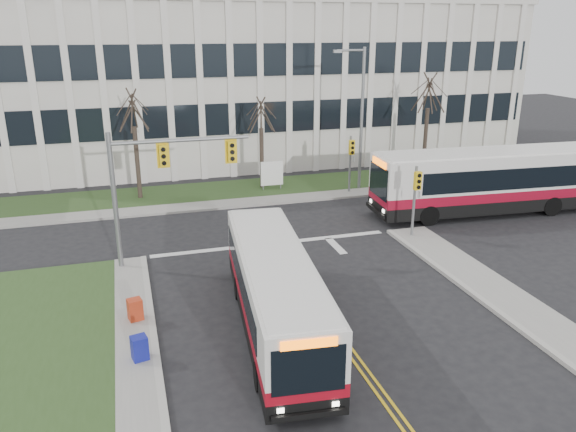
{
  "coord_description": "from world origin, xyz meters",
  "views": [
    {
      "loc": [
        -6.67,
        -17.3,
        10.4
      ],
      "look_at": [
        0.36,
        6.49,
        2.0
      ],
      "focal_mm": 35.0,
      "sensor_mm": 36.0,
      "label": 1
    }
  ],
  "objects_px": {
    "bus_main": "(275,294)",
    "bus_cross": "(489,183)",
    "streetlight": "(360,112)",
    "newspaper_box_blue": "(140,350)",
    "directory_sign": "(272,174)",
    "newspaper_box_red": "(135,311)"
  },
  "relations": [
    {
      "from": "newspaper_box_red",
      "to": "streetlight",
      "type": "bearing_deg",
      "value": 30.1
    },
    {
      "from": "streetlight",
      "to": "newspaper_box_blue",
      "type": "bearing_deg",
      "value": -131.13
    },
    {
      "from": "bus_main",
      "to": "newspaper_box_red",
      "type": "relative_size",
      "value": 11.29
    },
    {
      "from": "bus_main",
      "to": "directory_sign",
      "type": "bearing_deg",
      "value": 81.19
    },
    {
      "from": "bus_main",
      "to": "bus_cross",
      "type": "relative_size",
      "value": 0.79
    },
    {
      "from": "bus_cross",
      "to": "bus_main",
      "type": "bearing_deg",
      "value": -54.57
    },
    {
      "from": "streetlight",
      "to": "directory_sign",
      "type": "distance_m",
      "value": 6.96
    },
    {
      "from": "bus_main",
      "to": "bus_cross",
      "type": "height_order",
      "value": "bus_cross"
    },
    {
      "from": "directory_sign",
      "to": "bus_cross",
      "type": "xyz_separation_m",
      "value": [
        10.87,
        -8.0,
        0.64
      ]
    },
    {
      "from": "directory_sign",
      "to": "newspaper_box_blue",
      "type": "distance_m",
      "value": 20.52
    },
    {
      "from": "directory_sign",
      "to": "bus_cross",
      "type": "height_order",
      "value": "bus_cross"
    },
    {
      "from": "bus_cross",
      "to": "newspaper_box_red",
      "type": "relative_size",
      "value": 14.29
    },
    {
      "from": "directory_sign",
      "to": "bus_cross",
      "type": "distance_m",
      "value": 13.52
    },
    {
      "from": "bus_main",
      "to": "bus_cross",
      "type": "bearing_deg",
      "value": 37.35
    },
    {
      "from": "bus_cross",
      "to": "newspaper_box_blue",
      "type": "xyz_separation_m",
      "value": [
        -20.17,
        -10.28,
        -1.33
      ]
    },
    {
      "from": "streetlight",
      "to": "bus_cross",
      "type": "height_order",
      "value": "streetlight"
    },
    {
      "from": "streetlight",
      "to": "newspaper_box_blue",
      "type": "relative_size",
      "value": 9.68
    },
    {
      "from": "directory_sign",
      "to": "bus_cross",
      "type": "relative_size",
      "value": 0.15
    },
    {
      "from": "streetlight",
      "to": "bus_cross",
      "type": "distance_m",
      "value": 9.21
    },
    {
      "from": "bus_main",
      "to": "newspaper_box_red",
      "type": "bearing_deg",
      "value": 163.81
    },
    {
      "from": "streetlight",
      "to": "bus_main",
      "type": "xyz_separation_m",
      "value": [
        -10.06,
        -16.19,
        -3.76
      ]
    },
    {
      "from": "directory_sign",
      "to": "newspaper_box_red",
      "type": "xyz_separation_m",
      "value": [
        -9.35,
        -15.55,
        -0.7
      ]
    }
  ]
}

